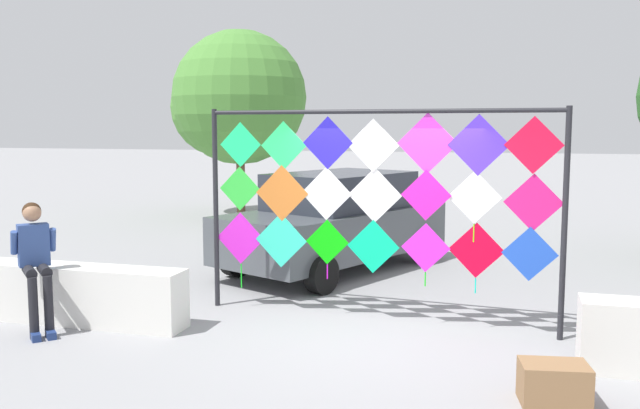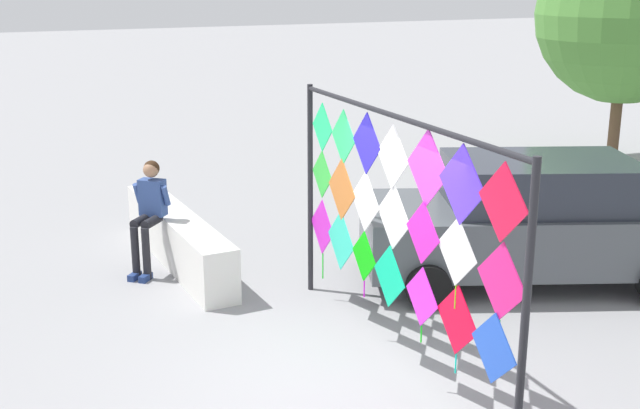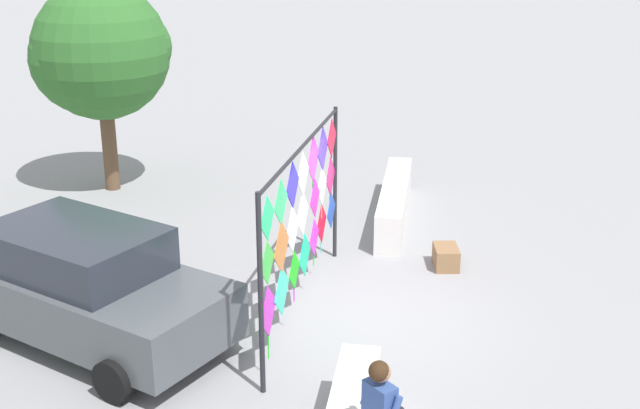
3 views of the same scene
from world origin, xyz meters
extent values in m
plane|color=gray|center=(0.00, 0.00, 0.00)|extent=(120.00, 120.00, 0.00)
cube|color=silver|center=(-4.21, -0.36, 0.37)|extent=(3.83, 0.49, 0.75)
cylinder|color=#232328|center=(-2.38, 0.92, 1.38)|extent=(0.07, 0.07, 2.76)
cylinder|color=#232328|center=(2.19, 0.58, 1.38)|extent=(0.07, 0.07, 2.76)
cylinder|color=#232328|center=(-0.10, 0.75, 2.71)|extent=(4.57, 0.39, 0.06)
cube|color=#DA24D0|center=(-2.01, 0.90, 0.98)|extent=(0.72, 0.06, 0.72)
cylinder|color=#16E523|center=(-2.01, 0.91, 0.45)|extent=(0.02, 0.02, 0.34)
cube|color=#30DFB9|center=(-1.40, 0.84, 0.99)|extent=(0.74, 0.07, 0.75)
cube|color=#0BCE0A|center=(-0.74, 0.79, 1.01)|extent=(0.59, 0.06, 0.60)
cylinder|color=#E416E5|center=(-0.74, 0.80, 0.61)|extent=(0.02, 0.02, 0.20)
cube|color=#0AD18F|center=(-0.11, 0.74, 0.99)|extent=(0.69, 0.06, 0.70)
cube|color=#E227DE|center=(0.57, 0.70, 1.01)|extent=(0.62, 0.06, 0.62)
cylinder|color=#16E51A|center=(0.57, 0.71, 0.61)|extent=(0.02, 0.02, 0.18)
cube|color=#F80529|center=(1.19, 0.68, 1.01)|extent=(0.69, 0.06, 0.69)
cylinder|color=#16E5C7|center=(1.19, 0.69, 0.57)|extent=(0.02, 0.02, 0.20)
cube|color=blue|center=(1.81, 0.60, 1.01)|extent=(0.66, 0.06, 0.66)
cube|color=green|center=(-2.01, 0.90, 1.67)|extent=(0.60, 0.06, 0.60)
cube|color=orange|center=(-1.38, 0.84, 1.63)|extent=(0.76, 0.07, 0.76)
cube|color=white|center=(-0.75, 0.80, 1.65)|extent=(0.70, 0.06, 0.70)
cube|color=white|center=(-0.10, 0.77, 1.65)|extent=(0.71, 0.06, 0.71)
cube|color=#E41EB5|center=(0.56, 0.69, 1.67)|extent=(0.63, 0.06, 0.63)
cube|color=white|center=(1.15, 0.66, 1.67)|extent=(0.65, 0.06, 0.65)
cylinder|color=#81E516|center=(1.15, 0.67, 1.23)|extent=(0.02, 0.02, 0.23)
cube|color=#E61C78|center=(1.83, 0.62, 1.63)|extent=(0.69, 0.06, 0.69)
cylinder|color=#16E587|center=(1.83, 0.63, 1.15)|extent=(0.02, 0.02, 0.26)
cube|color=#21F483|center=(-1.99, 0.89, 2.28)|extent=(0.61, 0.06, 0.61)
cube|color=#2DE976|center=(-1.36, 0.84, 2.27)|extent=(0.65, 0.06, 0.65)
cube|color=#291FD4|center=(-0.73, 0.80, 2.31)|extent=(0.68, 0.06, 0.69)
cube|color=white|center=(-0.13, 0.76, 2.28)|extent=(0.68, 0.06, 0.68)
cube|color=#F43AE1|center=(0.56, 0.71, 2.31)|extent=(0.76, 0.07, 0.76)
cylinder|color=#16E52B|center=(0.56, 0.72, 1.80)|extent=(0.02, 0.02, 0.26)
cube|color=#5430F5|center=(1.18, 0.66, 2.30)|extent=(0.74, 0.07, 0.74)
cube|color=#EF1137|center=(1.81, 0.60, 2.31)|extent=(0.68, 0.06, 0.68)
cylinder|color=black|center=(-3.86, -1.07, 0.37)|extent=(0.11, 0.11, 0.75)
cylinder|color=black|center=(-4.01, -0.93, 0.78)|extent=(0.39, 0.38, 0.13)
cube|color=navy|center=(-3.81, -1.11, 0.04)|extent=(0.24, 0.24, 0.09)
cylinder|color=black|center=(-3.74, -0.95, 0.37)|extent=(0.11, 0.11, 0.75)
cylinder|color=black|center=(-3.89, -0.80, 0.78)|extent=(0.39, 0.38, 0.13)
cube|color=navy|center=(-3.70, -0.99, 0.04)|extent=(0.24, 0.24, 0.09)
cube|color=#334C8C|center=(-4.09, -0.72, 1.07)|extent=(0.39, 0.40, 0.52)
sphere|color=#A37556|center=(-4.09, -0.72, 1.47)|extent=(0.22, 0.22, 0.22)
sphere|color=#382314|center=(-4.11, -0.71, 1.48)|extent=(0.22, 0.22, 0.22)
cylinder|color=#334C8C|center=(-4.23, -0.89, 1.12)|extent=(0.18, 0.18, 0.31)
cylinder|color=#334C8C|center=(-3.93, -0.58, 1.12)|extent=(0.18, 0.18, 0.31)
cube|color=#4C5156|center=(-1.38, 3.71, 0.69)|extent=(3.55, 4.80, 0.79)
cube|color=#282D38|center=(-1.31, 3.86, 1.40)|extent=(2.54, 2.94, 0.63)
cylinder|color=black|center=(-1.14, 1.96, 0.29)|extent=(0.45, 0.63, 0.59)
cylinder|color=black|center=(-2.86, 2.74, 0.29)|extent=(0.45, 0.63, 0.59)
cylinder|color=black|center=(-1.62, 5.47, 0.29)|extent=(0.45, 0.63, 0.59)
cylinder|color=brown|center=(-5.63, 9.77, 1.11)|extent=(0.24, 0.24, 2.21)
sphere|color=#4C8938|center=(-5.63, 9.77, 3.32)|extent=(3.68, 3.68, 3.68)
sphere|color=#4C8938|center=(-5.42, 9.73, 3.13)|extent=(2.29, 2.29, 2.29)
sphere|color=#4C8938|center=(-6.44, 10.31, 3.08)|extent=(2.84, 2.84, 2.84)
camera|label=1|loc=(1.53, -7.68, 2.52)|focal=37.87mm
camera|label=2|loc=(6.72, -3.53, 4.05)|focal=45.17mm
camera|label=3|loc=(-11.54, -1.22, 5.98)|focal=46.61mm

